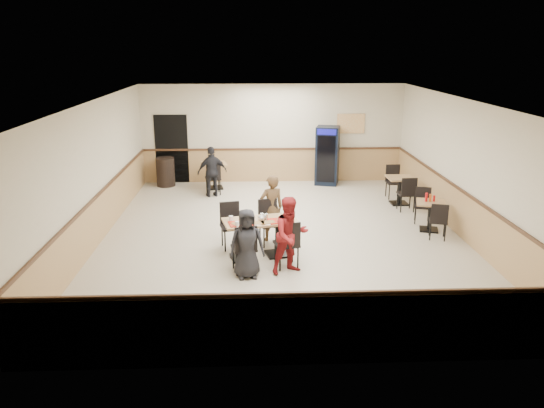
{
  "coord_description": "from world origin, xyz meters",
  "views": [
    {
      "loc": [
        -0.7,
        -11.16,
        4.12
      ],
      "look_at": [
        -0.25,
        -0.5,
        0.9
      ],
      "focal_mm": 35.0,
      "sensor_mm": 36.0,
      "label": 1
    }
  ],
  "objects_px": {
    "side_table_far": "(400,186)",
    "trash_bin": "(166,172)",
    "diner_woman_left": "(247,244)",
    "lone_diner": "(212,172)",
    "side_table_near": "(430,212)",
    "diner_man_opposite": "(272,208)",
    "pepsi_cooler": "(327,156)",
    "main_table": "(260,232)",
    "back_table": "(214,172)",
    "diner_woman_right": "(291,235)"
  },
  "relations": [
    {
      "from": "back_table",
      "to": "side_table_near",
      "type": "bearing_deg",
      "value": -37.41
    },
    {
      "from": "diner_man_opposite",
      "to": "pepsi_cooler",
      "type": "distance_m",
      "value": 5.18
    },
    {
      "from": "diner_woman_left",
      "to": "diner_woman_right",
      "type": "distance_m",
      "value": 0.83
    },
    {
      "from": "side_table_far",
      "to": "trash_bin",
      "type": "distance_m",
      "value": 6.91
    },
    {
      "from": "diner_woman_left",
      "to": "diner_woman_right",
      "type": "relative_size",
      "value": 0.89
    },
    {
      "from": "trash_bin",
      "to": "pepsi_cooler",
      "type": "bearing_deg",
      "value": 0.5
    },
    {
      "from": "diner_woman_left",
      "to": "side_table_near",
      "type": "distance_m",
      "value": 4.83
    },
    {
      "from": "diner_woman_right",
      "to": "side_table_far",
      "type": "xyz_separation_m",
      "value": [
        3.27,
        4.33,
        -0.24
      ]
    },
    {
      "from": "diner_woman_left",
      "to": "side_table_far",
      "type": "xyz_separation_m",
      "value": [
        4.08,
        4.51,
        -0.16
      ]
    },
    {
      "from": "trash_bin",
      "to": "side_table_near",
      "type": "bearing_deg",
      "value": -32.86
    },
    {
      "from": "side_table_far",
      "to": "pepsi_cooler",
      "type": "xyz_separation_m",
      "value": [
        -1.65,
        2.23,
        0.39
      ]
    },
    {
      "from": "diner_man_opposite",
      "to": "side_table_near",
      "type": "distance_m",
      "value": 3.7
    },
    {
      "from": "diner_woman_left",
      "to": "side_table_far",
      "type": "bearing_deg",
      "value": 40.34
    },
    {
      "from": "lone_diner",
      "to": "side_table_near",
      "type": "relative_size",
      "value": 1.8
    },
    {
      "from": "side_table_near",
      "to": "pepsi_cooler",
      "type": "relative_size",
      "value": 0.45
    },
    {
      "from": "side_table_near",
      "to": "back_table",
      "type": "distance_m",
      "value": 6.52
    },
    {
      "from": "main_table",
      "to": "diner_woman_right",
      "type": "height_order",
      "value": "diner_woman_right"
    },
    {
      "from": "main_table",
      "to": "lone_diner",
      "type": "relative_size",
      "value": 1.11
    },
    {
      "from": "diner_woman_left",
      "to": "diner_man_opposite",
      "type": "xyz_separation_m",
      "value": [
        0.53,
        1.92,
        0.08
      ]
    },
    {
      "from": "lone_diner",
      "to": "back_table",
      "type": "xyz_separation_m",
      "value": [
        0.0,
        0.87,
        -0.2
      ]
    },
    {
      "from": "main_table",
      "to": "back_table",
      "type": "height_order",
      "value": "main_table"
    },
    {
      "from": "diner_woman_left",
      "to": "side_table_near",
      "type": "height_order",
      "value": "diner_woman_left"
    },
    {
      "from": "diner_man_opposite",
      "to": "back_table",
      "type": "relative_size",
      "value": 1.77
    },
    {
      "from": "main_table",
      "to": "diner_woman_left",
      "type": "height_order",
      "value": "diner_woman_left"
    },
    {
      "from": "main_table",
      "to": "side_table_near",
      "type": "xyz_separation_m",
      "value": [
        3.93,
        1.43,
        -0.06
      ]
    },
    {
      "from": "side_table_far",
      "to": "trash_bin",
      "type": "height_order",
      "value": "trash_bin"
    },
    {
      "from": "side_table_far",
      "to": "back_table",
      "type": "bearing_deg",
      "value": 160.03
    },
    {
      "from": "lone_diner",
      "to": "trash_bin",
      "type": "distance_m",
      "value": 1.95
    },
    {
      "from": "diner_man_opposite",
      "to": "side_table_near",
      "type": "bearing_deg",
      "value": 169.27
    },
    {
      "from": "lone_diner",
      "to": "pepsi_cooler",
      "type": "distance_m",
      "value": 3.64
    },
    {
      "from": "lone_diner",
      "to": "diner_woman_right",
      "type": "bearing_deg",
      "value": 90.36
    },
    {
      "from": "main_table",
      "to": "pepsi_cooler",
      "type": "xyz_separation_m",
      "value": [
        2.16,
        5.78,
        0.37
      ]
    },
    {
      "from": "main_table",
      "to": "trash_bin",
      "type": "xyz_separation_m",
      "value": [
        -2.75,
        5.74,
        -0.08
      ]
    },
    {
      "from": "diner_woman_left",
      "to": "diner_man_opposite",
      "type": "relative_size",
      "value": 0.9
    },
    {
      "from": "main_table",
      "to": "back_table",
      "type": "distance_m",
      "value": 5.53
    },
    {
      "from": "diner_woman_left",
      "to": "diner_woman_right",
      "type": "height_order",
      "value": "diner_woman_right"
    },
    {
      "from": "diner_woman_right",
      "to": "lone_diner",
      "type": "height_order",
      "value": "diner_woman_right"
    },
    {
      "from": "diner_man_opposite",
      "to": "trash_bin",
      "type": "height_order",
      "value": "diner_man_opposite"
    },
    {
      "from": "diner_woman_left",
      "to": "lone_diner",
      "type": "relative_size",
      "value": 0.92
    },
    {
      "from": "diner_woman_right",
      "to": "lone_diner",
      "type": "distance_m",
      "value": 5.59
    },
    {
      "from": "main_table",
      "to": "pepsi_cooler",
      "type": "height_order",
      "value": "pepsi_cooler"
    },
    {
      "from": "diner_woman_left",
      "to": "side_table_near",
      "type": "xyz_separation_m",
      "value": [
        4.19,
        2.39,
        -0.2
      ]
    },
    {
      "from": "main_table",
      "to": "diner_woman_left",
      "type": "xyz_separation_m",
      "value": [
        -0.27,
        -0.96,
        0.14
      ]
    },
    {
      "from": "main_table",
      "to": "side_table_near",
      "type": "height_order",
      "value": "main_table"
    },
    {
      "from": "side_table_far",
      "to": "trash_bin",
      "type": "xyz_separation_m",
      "value": [
        -6.56,
        2.19,
        -0.06
      ]
    },
    {
      "from": "main_table",
      "to": "diner_man_opposite",
      "type": "distance_m",
      "value": 1.02
    },
    {
      "from": "diner_man_opposite",
      "to": "side_table_far",
      "type": "height_order",
      "value": "diner_man_opposite"
    },
    {
      "from": "back_table",
      "to": "trash_bin",
      "type": "bearing_deg",
      "value": 166.82
    },
    {
      "from": "main_table",
      "to": "back_table",
      "type": "xyz_separation_m",
      "value": [
        -1.25,
        5.39,
        -0.01
      ]
    },
    {
      "from": "diner_woman_left",
      "to": "lone_diner",
      "type": "height_order",
      "value": "lone_diner"
    }
  ]
}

